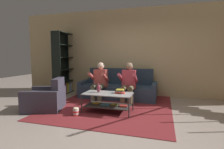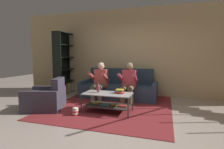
% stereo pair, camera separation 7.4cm
% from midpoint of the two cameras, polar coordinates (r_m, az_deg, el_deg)
% --- Properties ---
extents(ground, '(16.80, 16.80, 0.00)m').
position_cam_midpoint_polar(ground, '(3.82, 1.22, -14.22)').
color(ground, '#B19F93').
extents(back_partition, '(8.40, 0.12, 2.90)m').
position_cam_midpoint_polar(back_partition, '(5.99, 7.88, 7.19)').
color(back_partition, '#CEB481').
rests_on(back_partition, ground).
extents(couch, '(2.39, 0.89, 0.92)m').
position_cam_midpoint_polar(couch, '(5.59, 2.57, -4.61)').
color(couch, '#2F4255').
rests_on(couch, ground).
extents(person_seated_left, '(0.50, 0.58, 1.14)m').
position_cam_midpoint_polar(person_seated_left, '(5.16, -3.60, -1.85)').
color(person_seated_left, '#555B44').
rests_on(person_seated_left, ground).
extents(person_seated_right, '(0.50, 0.58, 1.14)m').
position_cam_midpoint_polar(person_seated_right, '(4.92, 5.85, -2.23)').
color(person_seated_right, brown).
rests_on(person_seated_right, ground).
extents(coffee_table, '(1.14, 0.56, 0.46)m').
position_cam_midpoint_polar(coffee_table, '(4.17, -0.87, -8.22)').
color(coffee_table, '#B6BEBD').
rests_on(coffee_table, ground).
extents(area_rug, '(3.06, 3.41, 0.01)m').
position_cam_midpoint_polar(area_rug, '(4.82, 0.62, -9.83)').
color(area_rug, maroon).
rests_on(area_rug, ground).
extents(vase, '(0.09, 0.09, 0.22)m').
position_cam_midpoint_polar(vase, '(4.21, -4.04, -4.47)').
color(vase, maroon).
rests_on(vase, coffee_table).
extents(book_stack, '(0.23, 0.20, 0.09)m').
position_cam_midpoint_polar(book_stack, '(4.12, 3.00, -5.53)').
color(book_stack, red).
rests_on(book_stack, coffee_table).
extents(bookshelf, '(0.36, 0.98, 2.13)m').
position_cam_midpoint_polar(bookshelf, '(6.40, -15.27, 1.12)').
color(bookshelf, black).
rests_on(bookshelf, ground).
extents(armchair, '(1.07, 1.03, 0.78)m').
position_cam_midpoint_polar(armchair, '(4.68, -20.35, -7.44)').
color(armchair, '#3B3745').
rests_on(armchair, ground).
extents(popcorn_tub, '(0.13, 0.13, 0.19)m').
position_cam_midpoint_polar(popcorn_tub, '(4.05, -11.35, -11.72)').
color(popcorn_tub, red).
rests_on(popcorn_tub, ground).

